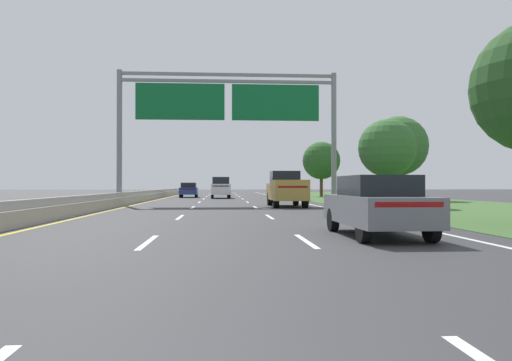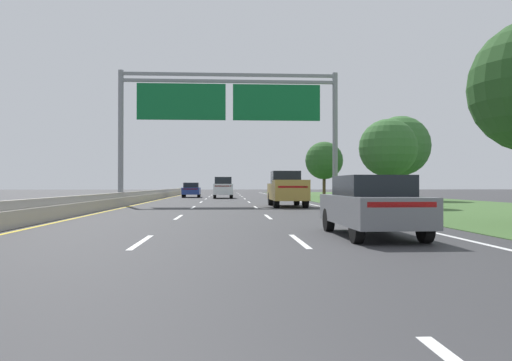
{
  "view_description": "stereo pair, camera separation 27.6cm",
  "coord_description": "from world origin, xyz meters",
  "px_view_note": "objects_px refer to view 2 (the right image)",
  "views": [
    {
      "loc": [
        -0.14,
        -1.28,
        1.33
      ],
      "look_at": [
        1.71,
        25.81,
        1.57
      ],
      "focal_mm": 35.21,
      "sensor_mm": 36.0,
      "label": 1
    },
    {
      "loc": [
        0.14,
        -1.29,
        1.33
      ],
      "look_at": [
        1.71,
        25.81,
        1.57
      ],
      "focal_mm": 35.21,
      "sensor_mm": 36.0,
      "label": 2
    }
  ],
  "objects_px": {
    "roadside_tree_far": "(400,146)",
    "car_blue_left_lane_sedan": "(191,190)",
    "pickup_truck_gold": "(287,189)",
    "roadside_tree_mid": "(388,148)",
    "car_white_centre_lane_suv": "(223,187)",
    "overhead_sign_gantry": "(229,109)",
    "car_grey_right_lane_sedan": "(372,205)",
    "roadside_tree_distant": "(324,161)"
  },
  "relations": [
    {
      "from": "car_grey_right_lane_sedan",
      "to": "roadside_tree_mid",
      "type": "height_order",
      "value": "roadside_tree_mid"
    },
    {
      "from": "car_blue_left_lane_sedan",
      "to": "car_grey_right_lane_sedan",
      "type": "bearing_deg",
      "value": -170.55
    },
    {
      "from": "car_grey_right_lane_sedan",
      "to": "roadside_tree_mid",
      "type": "relative_size",
      "value": 0.84
    },
    {
      "from": "pickup_truck_gold",
      "to": "roadside_tree_far",
      "type": "distance_m",
      "value": 16.27
    },
    {
      "from": "car_grey_right_lane_sedan",
      "to": "car_blue_left_lane_sedan",
      "type": "relative_size",
      "value": 1.0
    },
    {
      "from": "roadside_tree_mid",
      "to": "car_white_centre_lane_suv",
      "type": "bearing_deg",
      "value": 115.22
    },
    {
      "from": "overhead_sign_gantry",
      "to": "car_blue_left_lane_sedan",
      "type": "bearing_deg",
      "value": 101.41
    },
    {
      "from": "pickup_truck_gold",
      "to": "roadside_tree_mid",
      "type": "distance_m",
      "value": 6.53
    },
    {
      "from": "roadside_tree_far",
      "to": "car_blue_left_lane_sedan",
      "type": "bearing_deg",
      "value": 147.44
    },
    {
      "from": "overhead_sign_gantry",
      "to": "roadside_tree_distant",
      "type": "xyz_separation_m",
      "value": [
        10.92,
        22.31,
        -2.42
      ]
    },
    {
      "from": "overhead_sign_gantry",
      "to": "roadside_tree_mid",
      "type": "height_order",
      "value": "overhead_sign_gantry"
    },
    {
      "from": "pickup_truck_gold",
      "to": "car_blue_left_lane_sedan",
      "type": "bearing_deg",
      "value": 17.86
    },
    {
      "from": "overhead_sign_gantry",
      "to": "roadside_tree_mid",
      "type": "distance_m",
      "value": 11.11
    },
    {
      "from": "roadside_tree_mid",
      "to": "roadside_tree_far",
      "type": "height_order",
      "value": "roadside_tree_far"
    },
    {
      "from": "car_grey_right_lane_sedan",
      "to": "car_blue_left_lane_sedan",
      "type": "height_order",
      "value": "same"
    },
    {
      "from": "car_grey_right_lane_sedan",
      "to": "pickup_truck_gold",
      "type": "bearing_deg",
      "value": -0.51
    },
    {
      "from": "car_white_centre_lane_suv",
      "to": "roadside_tree_far",
      "type": "relative_size",
      "value": 0.65
    },
    {
      "from": "roadside_tree_far",
      "to": "roadside_tree_distant",
      "type": "distance_m",
      "value": 15.08
    },
    {
      "from": "car_blue_left_lane_sedan",
      "to": "roadside_tree_distant",
      "type": "bearing_deg",
      "value": -80.56
    },
    {
      "from": "car_blue_left_lane_sedan",
      "to": "roadside_tree_far",
      "type": "xyz_separation_m",
      "value": [
        18.61,
        -11.89,
        3.85
      ]
    },
    {
      "from": "roadside_tree_mid",
      "to": "roadside_tree_far",
      "type": "xyz_separation_m",
      "value": [
        5.25,
        12.78,
        1.15
      ]
    },
    {
      "from": "car_grey_right_lane_sedan",
      "to": "roadside_tree_far",
      "type": "relative_size",
      "value": 0.61
    },
    {
      "from": "roadside_tree_far",
      "to": "roadside_tree_distant",
      "type": "relative_size",
      "value": 1.15
    },
    {
      "from": "roadside_tree_far",
      "to": "car_grey_right_lane_sedan",
      "type": "bearing_deg",
      "value": -110.73
    },
    {
      "from": "roadside_tree_mid",
      "to": "roadside_tree_distant",
      "type": "bearing_deg",
      "value": 86.85
    },
    {
      "from": "car_white_centre_lane_suv",
      "to": "roadside_tree_distant",
      "type": "height_order",
      "value": "roadside_tree_distant"
    },
    {
      "from": "car_white_centre_lane_suv",
      "to": "car_grey_right_lane_sedan",
      "type": "bearing_deg",
      "value": -174.55
    },
    {
      "from": "overhead_sign_gantry",
      "to": "roadside_tree_distant",
      "type": "distance_m",
      "value": 24.96
    },
    {
      "from": "car_blue_left_lane_sedan",
      "to": "car_white_centre_lane_suv",
      "type": "xyz_separation_m",
      "value": [
        3.4,
        -3.51,
        0.28
      ]
    },
    {
      "from": "overhead_sign_gantry",
      "to": "car_grey_right_lane_sedan",
      "type": "relative_size",
      "value": 3.41
    },
    {
      "from": "car_blue_left_lane_sedan",
      "to": "pickup_truck_gold",
      "type": "bearing_deg",
      "value": -163.01
    },
    {
      "from": "roadside_tree_mid",
      "to": "car_blue_left_lane_sedan",
      "type": "bearing_deg",
      "value": 118.46
    },
    {
      "from": "roadside_tree_mid",
      "to": "overhead_sign_gantry",
      "type": "bearing_deg",
      "value": 151.7
    },
    {
      "from": "overhead_sign_gantry",
      "to": "roadside_tree_distant",
      "type": "bearing_deg",
      "value": 63.92
    },
    {
      "from": "pickup_truck_gold",
      "to": "roadside_tree_mid",
      "type": "xyz_separation_m",
      "value": [
        5.88,
        -1.46,
        2.44
      ]
    },
    {
      "from": "overhead_sign_gantry",
      "to": "car_white_centre_lane_suv",
      "type": "xyz_separation_m",
      "value": [
        -0.55,
        16.09,
        -5.43
      ]
    },
    {
      "from": "car_blue_left_lane_sedan",
      "to": "roadside_tree_far",
      "type": "distance_m",
      "value": 22.42
    },
    {
      "from": "overhead_sign_gantry",
      "to": "car_blue_left_lane_sedan",
      "type": "xyz_separation_m",
      "value": [
        -3.95,
        19.6,
        -5.71
      ]
    },
    {
      "from": "pickup_truck_gold",
      "to": "roadside_tree_distant",
      "type": "bearing_deg",
      "value": -15.94
    },
    {
      "from": "pickup_truck_gold",
      "to": "roadside_tree_distant",
      "type": "height_order",
      "value": "roadside_tree_distant"
    },
    {
      "from": "roadside_tree_mid",
      "to": "roadside_tree_distant",
      "type": "xyz_separation_m",
      "value": [
        1.51,
        27.38,
        0.59
      ]
    },
    {
      "from": "overhead_sign_gantry",
      "to": "pickup_truck_gold",
      "type": "relative_size",
      "value": 2.79
    }
  ]
}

